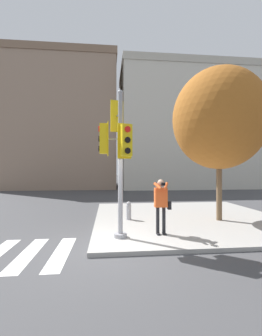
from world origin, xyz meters
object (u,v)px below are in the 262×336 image
Objects in this scene: traffic_signal_pole at (117,145)px; street_tree at (219,119)px; person_photographer at (161,201)px; fire_hydrant at (129,211)px.

traffic_signal_pole is 0.73× the size of street_tree.
fire_hydrant is (-0.85, 2.16, -0.68)m from person_photographer.
fire_hydrant is at bearing 111.52° from person_photographer.
person_photographer is 4.52m from street_tree.
street_tree reaches higher than person_photographer.
street_tree reaches higher than traffic_signal_pole.
person_photographer reaches higher than fire_hydrant.
street_tree reaches higher than fire_hydrant.
traffic_signal_pole is at bearing -103.79° from fire_hydrant.
street_tree is 5.28m from fire_hydrant.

